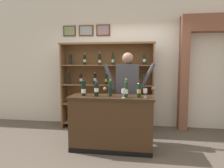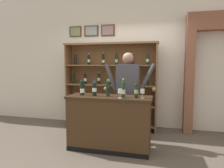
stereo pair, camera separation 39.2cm
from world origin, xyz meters
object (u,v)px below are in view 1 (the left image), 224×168
object	(u,v)px
tasting_bottle_bianco	(126,89)
wine_glass_right	(123,92)
tasting_bottle_chianti	(96,89)
tasting_bottle_vin_santo	(139,89)
shopkeeper	(128,86)
wine_glass_left	(145,91)
tasting_bottle_prosecco	(110,88)
tasting_counter	(111,123)
wine_shelf	(107,84)
tasting_bottle_super_tuscan	(84,88)

from	to	relation	value
tasting_bottle_bianco	wine_glass_right	world-z (taller)	tasting_bottle_bianco
tasting_bottle_chianti	tasting_bottle_vin_santo	bearing A→B (deg)	0.49
shopkeeper	wine_glass_left	xyz separation A→B (m)	(0.33, -0.54, -0.02)
tasting_bottle_chianti	tasting_bottle_prosecco	xyz separation A→B (m)	(0.24, 0.01, 0.01)
wine_glass_left	tasting_bottle_bianco	bearing A→B (deg)	-179.44
tasting_bottle_prosecco	tasting_counter	bearing A→B (deg)	52.07
tasting_counter	tasting_bottle_prosecco	size ratio (longest dim) A/B	4.82
tasting_bottle_vin_santo	tasting_counter	bearing A→B (deg)	176.63
wine_shelf	tasting_bottle_bianco	xyz separation A→B (m)	(0.54, -1.24, 0.06)
tasting_counter	shopkeeper	bearing A→B (deg)	63.55
tasting_bottle_super_tuscan	tasting_bottle_chianti	xyz separation A→B (m)	(0.24, -0.03, -0.01)
tasting_bottle_prosecco	tasting_bottle_vin_santo	xyz separation A→B (m)	(0.50, -0.01, -0.01)
wine_glass_left	tasting_bottle_chianti	bearing A→B (deg)	179.53
wine_shelf	tasting_bottle_bianco	world-z (taller)	wine_shelf
shopkeeper	wine_glass_left	bearing A→B (deg)	-58.34
tasting_counter	tasting_bottle_bianco	size ratio (longest dim) A/B	4.63
tasting_bottle_super_tuscan	tasting_bottle_vin_santo	bearing A→B (deg)	-1.24
tasting_bottle_prosecco	tasting_bottle_vin_santo	size ratio (longest dim) A/B	1.08
wine_shelf	tasting_bottle_chianti	distance (m)	1.23
tasting_bottle_vin_santo	wine_glass_left	distance (m)	0.11
shopkeeper	tasting_bottle_prosecco	xyz separation A→B (m)	(-0.27, -0.52, 0.02)
shopkeeper	tasting_bottle_bianco	xyz separation A→B (m)	(0.01, -0.54, 0.02)
tasting_counter	tasting_bottle_super_tuscan	bearing A→B (deg)	-179.21
shopkeeper	tasting_bottle_prosecco	size ratio (longest dim) A/B	5.68
tasting_bottle_vin_santo	wine_glass_right	xyz separation A→B (m)	(-0.25, -0.11, -0.02)
wine_glass_right	wine_shelf	bearing A→B (deg)	110.69
tasting_bottle_super_tuscan	wine_glass_left	world-z (taller)	tasting_bottle_super_tuscan
shopkeeper	tasting_bottle_prosecco	world-z (taller)	shopkeeper
tasting_bottle_vin_santo	tasting_bottle_chianti	bearing A→B (deg)	-179.51
tasting_bottle_bianco	tasting_bottle_vin_santo	bearing A→B (deg)	4.27
shopkeeper	tasting_bottle_vin_santo	size ratio (longest dim) A/B	6.12
shopkeeper	tasting_bottle_chianti	xyz separation A→B (m)	(-0.51, -0.53, 0.01)
tasting_bottle_super_tuscan	tasting_bottle_prosecco	size ratio (longest dim) A/B	1.01
wine_glass_right	tasting_counter	bearing A→B (deg)	147.48
wine_glass_left	shopkeeper	bearing A→B (deg)	121.66
tasting_bottle_chianti	wine_glass_left	size ratio (longest dim) A/B	1.81
tasting_counter	wine_glass_right	size ratio (longest dim) A/B	9.58
tasting_bottle_vin_santo	tasting_bottle_bianco	bearing A→B (deg)	-175.73
tasting_bottle_vin_santo	wine_glass_right	distance (m)	0.28
tasting_counter	shopkeeper	world-z (taller)	shopkeeper
wine_glass_right	wine_glass_left	world-z (taller)	wine_glass_right
tasting_bottle_bianco	wine_glass_right	distance (m)	0.11
tasting_counter	tasting_bottle_chianti	size ratio (longest dim) A/B	5.39
tasting_counter	wine_shelf	bearing A→B (deg)	103.23
tasting_bottle_prosecco	wine_glass_right	size ratio (longest dim) A/B	1.99
tasting_bottle_bianco	wine_glass_left	size ratio (longest dim) A/B	2.11
shopkeeper	wine_glass_right	size ratio (longest dim) A/B	11.30
shopkeeper	wine_glass_left	world-z (taller)	shopkeeper
wine_shelf	tasting_bottle_chianti	xyz separation A→B (m)	(0.02, -1.23, 0.05)
wine_shelf	tasting_bottle_vin_santo	bearing A→B (deg)	-58.15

